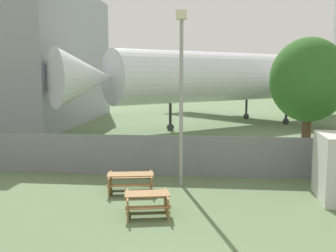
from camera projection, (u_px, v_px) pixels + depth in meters
The scene contains 6 objects.
perimeter_fence at pixel (200, 156), 18.42m from camera, with size 56.07×0.07×1.95m.
airplane at pixel (258, 77), 38.82m from camera, with size 34.46×29.06×13.49m.
picnic_bench_near_cabin at pixel (131, 180), 16.12m from camera, with size 2.10×1.70×0.76m.
picnic_bench_open_grass at pixel (147, 201), 13.52m from camera, with size 1.78×1.67×0.76m.
tree_left_of_cabin at pixel (309, 80), 19.03m from camera, with size 3.72×3.72×6.58m.
light_mast at pixel (181, 80), 16.68m from camera, with size 0.44×0.44×7.44m.
Camera 1 is at (0.31, -7.42, 4.82)m, focal length 42.00 mm.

